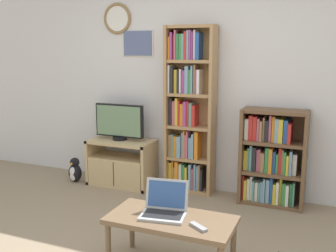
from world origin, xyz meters
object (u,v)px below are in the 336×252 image
(bookshelf_short, at_px, (271,159))
(bookshelf_tall, at_px, (188,112))
(penguin_figurine, at_px, (75,171))
(coffee_table, at_px, (171,224))
(laptop, at_px, (165,206))
(tv_stand, at_px, (121,162))
(television, at_px, (119,122))
(remote_near_laptop, at_px, (198,227))

(bookshelf_short, bearing_deg, bookshelf_tall, 177.83)
(penguin_figurine, bearing_deg, bookshelf_short, 5.69)
(bookshelf_short, xyz_separation_m, coffee_table, (-0.50, -1.65, -0.13))
(bookshelf_short, relative_size, laptop, 2.80)
(bookshelf_short, xyz_separation_m, laptop, (-0.57, -1.61, -0.01))
(bookshelf_short, distance_m, laptop, 1.71)
(tv_stand, relative_size, coffee_table, 0.84)
(laptop, distance_m, penguin_figurine, 2.31)
(bookshelf_tall, bearing_deg, television, -172.99)
(bookshelf_tall, xyz_separation_m, penguin_figurine, (-1.43, -0.28, -0.80))
(laptop, bearing_deg, penguin_figurine, 134.21)
(bookshelf_short, height_order, remote_near_laptop, bookshelf_short)
(bookshelf_short, height_order, laptop, bookshelf_short)
(television, xyz_separation_m, bookshelf_short, (1.83, 0.07, -0.29))
(tv_stand, relative_size, remote_near_laptop, 5.12)
(bookshelf_short, bearing_deg, laptop, -109.57)
(television, height_order, coffee_table, television)
(coffee_table, bearing_deg, television, 129.99)
(bookshelf_tall, bearing_deg, remote_near_laptop, -68.09)
(television, relative_size, laptop, 1.71)
(remote_near_laptop, relative_size, penguin_figurine, 0.50)
(coffee_table, bearing_deg, bookshelf_short, 73.04)
(bookshelf_tall, height_order, coffee_table, bookshelf_tall)
(television, distance_m, laptop, 2.02)
(laptop, bearing_deg, remote_near_laptop, -31.15)
(bookshelf_short, relative_size, coffee_table, 1.09)
(remote_near_laptop, bearing_deg, bookshelf_tall, -124.49)
(bookshelf_tall, relative_size, coffee_table, 2.01)
(tv_stand, height_order, remote_near_laptop, tv_stand)
(bookshelf_tall, relative_size, penguin_figurine, 6.14)
(television, relative_size, penguin_figurine, 2.02)
(bookshelf_tall, height_order, penguin_figurine, bookshelf_tall)
(remote_near_laptop, distance_m, penguin_figurine, 2.64)
(laptop, height_order, remote_near_laptop, laptop)
(bookshelf_tall, distance_m, laptop, 1.76)
(bookshelf_short, bearing_deg, remote_near_laptop, -98.44)
(bookshelf_tall, bearing_deg, penguin_figurine, -169.06)
(coffee_table, relative_size, laptop, 2.58)
(laptop, xyz_separation_m, remote_near_laptop, (0.32, -0.13, -0.05))
(coffee_table, relative_size, remote_near_laptop, 6.10)
(television, bearing_deg, remote_near_laptop, -46.75)
(bookshelf_short, distance_m, remote_near_laptop, 1.76)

